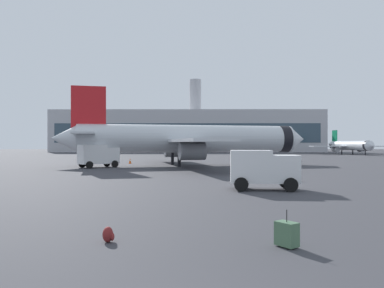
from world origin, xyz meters
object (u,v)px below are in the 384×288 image
at_px(safety_cone_outer, 297,176).
at_px(safety_cone_mid, 274,176).
at_px(safety_cone_near, 279,176).
at_px(cargo_van, 263,168).
at_px(safety_cone_far, 130,161).
at_px(rolling_suitcase, 287,234).
at_px(airplane_at_gate, 188,139).
at_px(airplane_taxiing, 349,146).
at_px(service_truck, 98,155).
at_px(traveller_backpack, 108,235).

bearing_deg(safety_cone_outer, safety_cone_mid, 167.16).
height_order(safety_cone_near, safety_cone_outer, safety_cone_outer).
xyz_separation_m(cargo_van, safety_cone_near, (2.56, 6.77, -1.13)).
bearing_deg(safety_cone_far, cargo_van, -66.12).
height_order(safety_cone_far, safety_cone_outer, safety_cone_far).
relative_size(safety_cone_near, rolling_suitcase, 0.58).
height_order(airplane_at_gate, rolling_suitcase, airplane_at_gate).
distance_m(airplane_taxiing, safety_cone_outer, 82.96).
xyz_separation_m(safety_cone_near, safety_cone_far, (-16.90, 25.61, 0.10)).
height_order(airplane_at_gate, service_truck, airplane_at_gate).
distance_m(cargo_van, safety_cone_near, 7.33).
height_order(safety_cone_near, safety_cone_far, safety_cone_far).
bearing_deg(airplane_at_gate, traveller_backpack, -92.50).
bearing_deg(safety_cone_near, traveller_backpack, -115.96).
xyz_separation_m(service_truck, rolling_suitcase, (14.92, -36.40, -1.22)).
height_order(service_truck, safety_cone_outer, service_truck).
xyz_separation_m(safety_cone_far, traveller_backpack, (7.18, -45.57, -0.18)).
bearing_deg(safety_cone_mid, service_truck, 138.36).
relative_size(service_truck, safety_cone_far, 6.15).
bearing_deg(airplane_taxiing, traveller_backpack, -116.04).
bearing_deg(safety_cone_outer, airplane_at_gate, 113.06).
height_order(service_truck, rolling_suitcase, service_truck).
relative_size(safety_cone_near, safety_cone_mid, 0.82).
xyz_separation_m(airplane_at_gate, safety_cone_mid, (7.38, -21.09, -3.27)).
bearing_deg(safety_cone_near, service_truck, 140.43).
bearing_deg(airplane_at_gate, safety_cone_far, 149.72).
bearing_deg(safety_cone_mid, rolling_suitcase, -100.84).
bearing_deg(airplane_at_gate, safety_cone_outer, -66.94).
distance_m(service_truck, rolling_suitcase, 39.36).
xyz_separation_m(cargo_van, rolling_suitcase, (-1.80, -13.70, -1.06)).
height_order(safety_cone_mid, rolling_suitcase, rolling_suitcase).
height_order(airplane_taxiing, safety_cone_mid, airplane_taxiing).
relative_size(safety_cone_near, traveller_backpack, 1.34).
relative_size(safety_cone_outer, traveller_backpack, 1.61).
bearing_deg(airplane_at_gate, airplane_taxiing, 50.55).
relative_size(airplane_taxiing, service_truck, 4.69).
bearing_deg(service_truck, cargo_van, -53.63).
relative_size(cargo_van, rolling_suitcase, 4.13).
xyz_separation_m(cargo_van, safety_cone_outer, (3.76, 5.67, -1.07)).
bearing_deg(airplane_at_gate, safety_cone_mid, -70.71).
bearing_deg(traveller_backpack, airplane_at_gate, 87.50).
xyz_separation_m(airplane_taxiing, cargo_van, (-38.78, -80.84, -1.01)).
height_order(cargo_van, safety_cone_near, cargo_van).
height_order(airplane_taxiing, safety_cone_near, airplane_taxiing).
bearing_deg(cargo_van, traveller_backpack, -118.48).
relative_size(airplane_at_gate, airplane_taxiing, 1.47).
relative_size(airplane_taxiing, traveller_backpack, 50.21).
bearing_deg(rolling_suitcase, service_truck, 112.29).
xyz_separation_m(airplane_taxiing, rolling_suitcase, (-40.58, -94.54, -2.07)).
bearing_deg(traveller_backpack, service_truck, 104.92).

